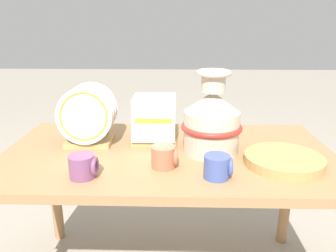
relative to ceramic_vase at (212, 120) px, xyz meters
name	(u,v)px	position (x,y,z in m)	size (l,w,h in m)	color
display_table	(168,168)	(-0.18, 0.00, -0.22)	(1.37, 0.74, 0.67)	#9E754C
ceramic_vase	(212,120)	(0.00, 0.00, 0.00)	(0.25, 0.25, 0.34)	beige
dish_rack_round_plates	(88,120)	(-0.52, 0.07, -0.03)	(0.24, 0.18, 0.26)	tan
dish_rack_square_plates	(154,127)	(-0.24, 0.11, -0.07)	(0.20, 0.17, 0.21)	tan
wicker_charger_stack	(284,160)	(0.26, -0.12, -0.12)	(0.29, 0.29, 0.04)	tan
mug_terracotta_glaze	(165,157)	(-0.18, -0.15, -0.10)	(0.10, 0.09, 0.08)	#B76647
mug_plum_glaze	(83,166)	(-0.46, -0.24, -0.10)	(0.10, 0.09, 0.08)	#7A4770
mug_cobalt_glaze	(218,167)	(0.00, -0.23, -0.10)	(0.10, 0.09, 0.08)	#42569E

